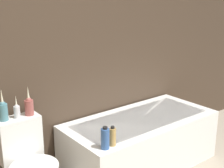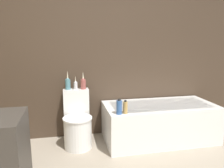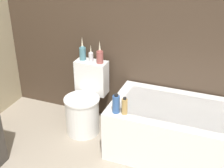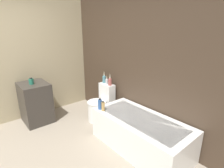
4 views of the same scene
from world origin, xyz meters
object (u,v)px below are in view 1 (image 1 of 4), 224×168
object	(u,v)px
shampoo_bottle_short	(113,137)
vase_bronze	(29,105)
bathtub	(140,142)
shampoo_bottle_tall	(105,138)
vase_gold	(3,110)
vase_silver	(17,110)

from	to	relation	value
shampoo_bottle_short	vase_bronze	bearing A→B (deg)	131.35
vase_bronze	shampoo_bottle_short	world-z (taller)	vase_bronze
bathtub	vase_bronze	world-z (taller)	vase_bronze
shampoo_bottle_short	shampoo_bottle_tall	bearing A→B (deg)	-176.33
bathtub	shampoo_bottle_short	size ratio (longest dim) A/B	9.20
vase_gold	shampoo_bottle_tall	distance (m)	0.88
bathtub	vase_silver	xyz separation A→B (m)	(-1.20, 0.26, 0.56)
vase_bronze	shampoo_bottle_tall	size ratio (longest dim) A/B	1.31
vase_gold	vase_silver	world-z (taller)	vase_gold
vase_bronze	shampoo_bottle_short	distance (m)	0.77
bathtub	vase_bronze	size ratio (longest dim) A/B	6.29
vase_gold	vase_silver	size ratio (longest dim) A/B	1.38
bathtub	vase_silver	distance (m)	1.35
bathtub	vase_gold	world-z (taller)	vase_gold
shampoo_bottle_short	vase_gold	bearing A→B (deg)	141.08
shampoo_bottle_tall	bathtub	bearing A→B (deg)	23.27
vase_bronze	shampoo_bottle_short	size ratio (longest dim) A/B	1.46
vase_gold	vase_silver	xyz separation A→B (m)	(0.11, -0.01, -0.03)
vase_bronze	shampoo_bottle_short	bearing A→B (deg)	-48.65
vase_silver	shampoo_bottle_short	distance (m)	0.84
vase_gold	shampoo_bottle_short	xyz separation A→B (m)	(0.71, -0.57, -0.24)
vase_silver	shampoo_bottle_short	bearing A→B (deg)	-42.96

